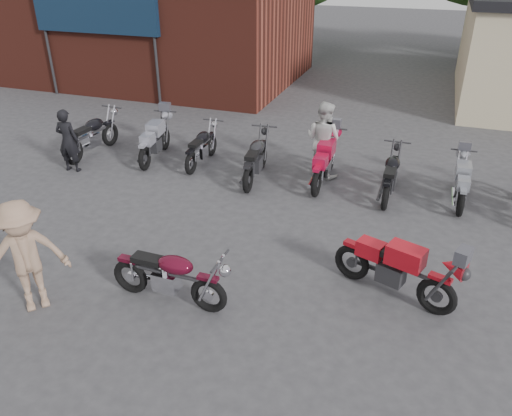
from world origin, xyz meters
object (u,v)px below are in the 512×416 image
(person_light, at_px, (323,139))
(row_bike_0, at_px, (92,133))
(vintage_motorcycle, at_px, (170,273))
(row_bike_2, at_px, (202,145))
(person_dark, at_px, (68,141))
(person_tan, at_px, (26,257))
(row_bike_5, at_px, (391,173))
(sportbike, at_px, (397,266))
(row_bike_3, at_px, (256,156))
(helmet, at_px, (164,269))
(row_bike_4, at_px, (325,159))
(row_bike_1, at_px, (155,138))
(row_bike_6, at_px, (462,180))

(person_light, xyz_separation_m, row_bike_0, (-6.30, -0.72, -0.33))
(vintage_motorcycle, xyz_separation_m, row_bike_2, (-2.00, 5.50, -0.04))
(person_dark, height_order, person_tan, person_tan)
(person_dark, xyz_separation_m, person_light, (6.16, 1.88, 0.13))
(row_bike_0, relative_size, row_bike_5, 1.07)
(sportbike, height_order, person_light, person_light)
(row_bike_3, distance_m, row_bike_5, 3.24)
(vintage_motorcycle, distance_m, person_tan, 2.21)
(helmet, xyz_separation_m, row_bike_5, (3.42, 4.56, 0.47))
(person_light, relative_size, row_bike_0, 0.89)
(row_bike_3, relative_size, row_bike_4, 0.98)
(vintage_motorcycle, relative_size, row_bike_0, 0.93)
(helmet, xyz_separation_m, row_bike_0, (-4.64, 4.49, 0.51))
(row_bike_5, bearing_deg, row_bike_0, 91.00)
(vintage_motorcycle, bearing_deg, sportbike, 23.01)
(person_light, xyz_separation_m, row_bike_2, (-3.16, -0.36, -0.41))
(helmet, bearing_deg, row_bike_4, 69.02)
(person_tan, xyz_separation_m, row_bike_1, (-1.33, 6.23, -0.35))
(row_bike_0, distance_m, row_bike_6, 9.60)
(person_tan, bearing_deg, helmet, -2.81)
(row_bike_0, bearing_deg, sportbike, -110.26)
(helmet, height_order, person_dark, person_dark)
(row_bike_0, bearing_deg, row_bike_5, -85.95)
(row_bike_1, bearing_deg, helmet, -158.03)
(vintage_motorcycle, relative_size, row_bike_6, 1.08)
(row_bike_1, relative_size, row_bike_3, 0.99)
(person_dark, distance_m, row_bike_6, 9.56)
(sportbike, distance_m, row_bike_3, 5.25)
(helmet, relative_size, row_bike_0, 0.11)
(row_bike_1, distance_m, row_bike_6, 7.80)
(person_dark, relative_size, row_bike_3, 0.78)
(sportbike, relative_size, row_bike_5, 1.05)
(row_bike_4, bearing_deg, helmet, 158.85)
(row_bike_2, relative_size, row_bike_5, 0.94)
(vintage_motorcycle, bearing_deg, row_bike_4, 77.29)
(helmet, height_order, row_bike_0, row_bike_0)
(row_bike_0, relative_size, row_bike_3, 1.02)
(row_bike_4, bearing_deg, row_bike_0, 92.18)
(helmet, bearing_deg, row_bike_1, 120.88)
(vintage_motorcycle, distance_m, row_bike_2, 5.85)
(sportbike, bearing_deg, row_bike_6, 95.15)
(row_bike_5, bearing_deg, person_tan, 141.26)
(helmet, height_order, row_bike_2, row_bike_2)
(person_tan, relative_size, row_bike_1, 0.92)
(person_light, relative_size, row_bike_5, 0.96)
(person_dark, bearing_deg, vintage_motorcycle, 135.90)
(person_dark, distance_m, person_tan, 5.65)
(sportbike, height_order, person_dark, person_dark)
(row_bike_1, bearing_deg, row_bike_2, -95.21)
(person_tan, height_order, row_bike_4, person_tan)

